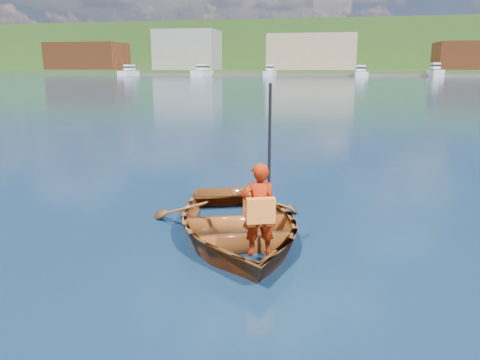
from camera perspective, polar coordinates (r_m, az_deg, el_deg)
name	(u,v)px	position (r m, az deg, el deg)	size (l,w,h in m)	color
ground	(131,244)	(6.57, -13.10, -7.64)	(600.00, 600.00, 0.00)	#112745
rowboat	(236,223)	(6.58, -0.44, -5.31)	(3.47, 4.08, 0.72)	brown
child_paddler	(259,209)	(5.62, 2.34, -3.57)	(0.49, 0.43, 2.06)	#A11D05
shoreline	(328,52)	(242.34, 10.73, 15.05)	(400.00, 140.00, 22.00)	#2D4E20
dock	(350,75)	(153.68, 13.21, 12.32)	(159.98, 12.55, 0.80)	brown
waterfront_buildings	(304,53)	(170.98, 7.77, 15.08)	(202.00, 16.00, 14.00)	brown
marina_yachts	(348,72)	(148.98, 13.00, 12.68)	(147.42, 13.72, 4.38)	silver
hillside_trees	(404,39)	(236.77, 19.41, 15.89)	(297.56, 81.22, 24.47)	#382314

